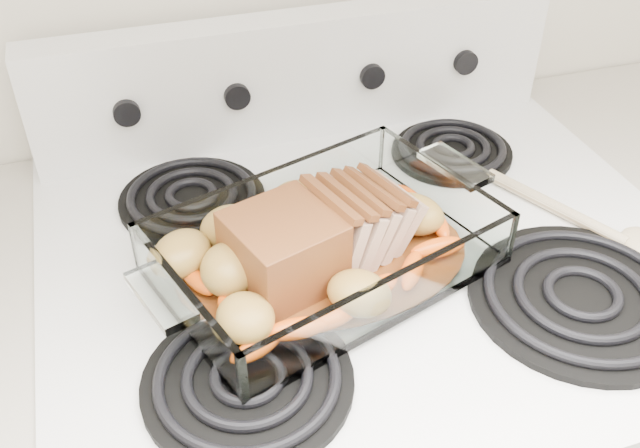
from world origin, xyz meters
name	(u,v)px	position (x,y,z in m)	size (l,w,h in m)	color
baking_dish	(325,254)	(-0.07, 1.63, 0.96)	(0.36, 0.24, 0.07)	white
pork_roast	(307,237)	(-0.09, 1.63, 0.99)	(0.22, 0.11, 0.09)	brown
roast_vegetables	(311,227)	(-0.07, 1.67, 0.97)	(0.39, 0.21, 0.05)	#FE5B15
wooden_spoon	(605,228)	(0.29, 1.59, 0.95)	(0.14, 0.23, 0.02)	beige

